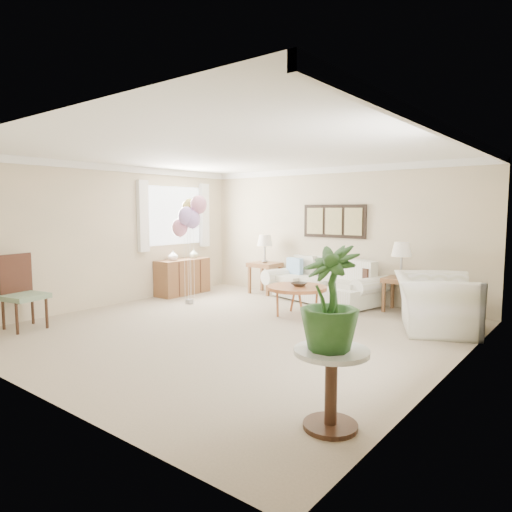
# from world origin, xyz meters

# --- Properties ---
(ground_plane) EXTENTS (6.00, 6.00, 0.00)m
(ground_plane) POSITION_xyz_m (0.00, 0.00, 0.00)
(ground_plane) COLOR tan
(room_shell) EXTENTS (6.04, 6.04, 2.60)m
(room_shell) POSITION_xyz_m (-0.11, 0.09, 1.63)
(room_shell) COLOR beige
(room_shell) RESTS_ON ground
(wall_art_triptych) EXTENTS (1.35, 0.06, 0.65)m
(wall_art_triptych) POSITION_xyz_m (0.00, 2.96, 1.55)
(wall_art_triptych) COLOR black
(wall_art_triptych) RESTS_ON ground
(sofa) EXTENTS (2.49, 1.34, 0.84)m
(sofa) POSITION_xyz_m (0.00, 2.65, 0.33)
(sofa) COLOR silver
(sofa) RESTS_ON ground
(end_table_left) EXTENTS (0.60, 0.55, 0.66)m
(end_table_left) POSITION_xyz_m (-1.46, 2.65, 0.55)
(end_table_left) COLOR #90623F
(end_table_left) RESTS_ON ground
(end_table_right) EXTENTS (0.55, 0.50, 0.60)m
(end_table_right) POSITION_xyz_m (1.47, 2.70, 0.50)
(end_table_right) COLOR #90623F
(end_table_right) RESTS_ON ground
(lamp_left) EXTENTS (0.34, 0.34, 0.59)m
(lamp_left) POSITION_xyz_m (-1.46, 2.65, 1.11)
(lamp_left) COLOR gray
(lamp_left) RESTS_ON end_table_left
(lamp_right) EXTENTS (0.35, 0.35, 0.63)m
(lamp_right) POSITION_xyz_m (1.47, 2.70, 1.07)
(lamp_right) COLOR gray
(lamp_right) RESTS_ON end_table_right
(coffee_table) EXTENTS (1.00, 1.00, 0.50)m
(coffee_table) POSITION_xyz_m (0.22, 1.32, 0.46)
(coffee_table) COLOR brown
(coffee_table) RESTS_ON ground
(decor_bowl) EXTENTS (0.25, 0.25, 0.06)m
(decor_bowl) POSITION_xyz_m (0.25, 1.34, 0.54)
(decor_bowl) COLOR #2D251D
(decor_bowl) RESTS_ON coffee_table
(armchair) EXTENTS (1.53, 1.61, 0.82)m
(armchair) POSITION_xyz_m (2.32, 1.79, 0.41)
(armchair) COLOR silver
(armchair) RESTS_ON ground
(side_table) EXTENTS (0.61, 0.61, 0.66)m
(side_table) POSITION_xyz_m (2.60, -1.83, 0.50)
(side_table) COLOR silver
(side_table) RESTS_ON ground
(potted_plant) EXTENTS (0.55, 0.55, 0.84)m
(potted_plant) POSITION_xyz_m (2.59, -1.86, 1.08)
(potted_plant) COLOR #21501C
(potted_plant) RESTS_ON side_table
(accent_chair) EXTENTS (0.64, 0.64, 1.11)m
(accent_chair) POSITION_xyz_m (-2.60, -1.89, 0.58)
(accent_chair) COLOR gray
(accent_chair) RESTS_ON ground
(credenza) EXTENTS (0.46, 1.20, 0.74)m
(credenza) POSITION_xyz_m (-2.76, 1.50, 0.37)
(credenza) COLOR #90623F
(credenza) RESTS_ON ground
(vase_white) EXTENTS (0.24, 0.24, 0.20)m
(vase_white) POSITION_xyz_m (-2.74, 1.23, 0.84)
(vase_white) COLOR white
(vase_white) RESTS_ON credenza
(vase_sage) EXTENTS (0.24, 0.24, 0.20)m
(vase_sage) POSITION_xyz_m (-2.74, 1.81, 0.84)
(vase_sage) COLOR #B3C0A2
(vase_sage) RESTS_ON credenza
(balloon_cluster) EXTENTS (0.65, 0.52, 2.04)m
(balloon_cluster) POSITION_xyz_m (-1.91, 0.91, 1.66)
(balloon_cluster) COLOR gray
(balloon_cluster) RESTS_ON ground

